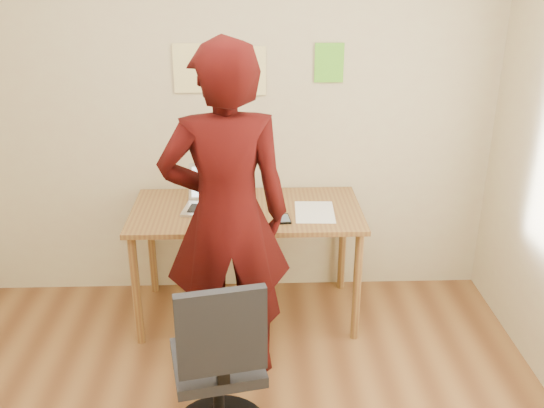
{
  "coord_description": "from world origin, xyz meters",
  "views": [
    {
      "loc": [
        0.18,
        -2.02,
        2.19
      ],
      "look_at": [
        0.28,
        0.95,
        0.95
      ],
      "focal_mm": 40.0,
      "sensor_mm": 36.0,
      "label": 1
    }
  ],
  "objects_px": {
    "laptop": "(213,199)",
    "phone": "(284,219)",
    "person": "(226,217)",
    "desk": "(247,222)",
    "office_chair": "(219,375)"
  },
  "relations": [
    {
      "from": "desk",
      "to": "office_chair",
      "type": "distance_m",
      "value": 1.16
    },
    {
      "from": "laptop",
      "to": "phone",
      "type": "xyz_separation_m",
      "value": [
        0.43,
        -0.2,
        -0.05
      ]
    },
    {
      "from": "laptop",
      "to": "phone",
      "type": "relative_size",
      "value": 2.61
    },
    {
      "from": "desk",
      "to": "office_chair",
      "type": "height_order",
      "value": "office_chair"
    },
    {
      "from": "office_chair",
      "to": "person",
      "type": "height_order",
      "value": "person"
    },
    {
      "from": "phone",
      "to": "desk",
      "type": "bearing_deg",
      "value": 137.06
    },
    {
      "from": "desk",
      "to": "laptop",
      "type": "height_order",
      "value": "laptop"
    },
    {
      "from": "desk",
      "to": "person",
      "type": "height_order",
      "value": "person"
    },
    {
      "from": "office_chair",
      "to": "desk",
      "type": "bearing_deg",
      "value": 72.13
    },
    {
      "from": "laptop",
      "to": "office_chair",
      "type": "relative_size",
      "value": 0.4
    },
    {
      "from": "office_chair",
      "to": "person",
      "type": "relative_size",
      "value": 0.5
    },
    {
      "from": "phone",
      "to": "office_chair",
      "type": "bearing_deg",
      "value": -115.39
    },
    {
      "from": "laptop",
      "to": "phone",
      "type": "height_order",
      "value": "laptop"
    },
    {
      "from": "person",
      "to": "phone",
      "type": "bearing_deg",
      "value": -137.33
    },
    {
      "from": "phone",
      "to": "person",
      "type": "xyz_separation_m",
      "value": [
        -0.32,
        -0.37,
        0.18
      ]
    }
  ]
}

